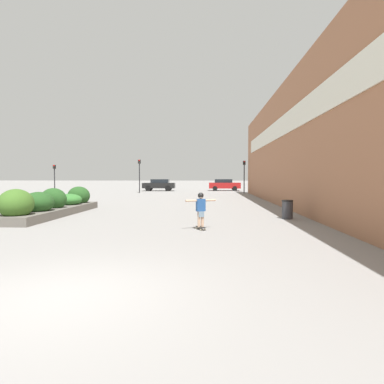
{
  "coord_description": "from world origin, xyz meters",
  "views": [
    {
      "loc": [
        2.27,
        -5.25,
        1.89
      ],
      "look_at": [
        1.11,
        18.62,
        0.8
      ],
      "focal_mm": 32.0,
      "sensor_mm": 36.0,
      "label": 1
    }
  ],
  "objects_px": {
    "car_center_left": "(224,185)",
    "skateboard": "(201,228)",
    "skateboarder": "(201,206)",
    "car_center_right": "(310,186)",
    "traffic_light_left": "(139,171)",
    "traffic_light_far_left": "(54,174)",
    "traffic_light_right": "(244,171)",
    "trash_bin": "(287,209)",
    "car_leftmost": "(159,185)"
  },
  "relations": [
    {
      "from": "traffic_light_right",
      "to": "trash_bin",
      "type": "bearing_deg",
      "value": -91.17
    },
    {
      "from": "trash_bin",
      "to": "car_leftmost",
      "type": "distance_m",
      "value": 30.81
    },
    {
      "from": "car_center_right",
      "to": "traffic_light_right",
      "type": "xyz_separation_m",
      "value": [
        -8.45,
        -3.83,
        1.74
      ]
    },
    {
      "from": "traffic_light_far_left",
      "to": "trash_bin",
      "type": "bearing_deg",
      "value": -47.47
    },
    {
      "from": "traffic_light_right",
      "to": "traffic_light_far_left",
      "type": "relative_size",
      "value": 1.13
    },
    {
      "from": "trash_bin",
      "to": "car_leftmost",
      "type": "bearing_deg",
      "value": 108.93
    },
    {
      "from": "skateboarder",
      "to": "traffic_light_left",
      "type": "xyz_separation_m",
      "value": [
        -7.63,
        26.66,
        1.73
      ]
    },
    {
      "from": "car_center_left",
      "to": "skateboarder",
      "type": "bearing_deg",
      "value": -4.02
    },
    {
      "from": "car_leftmost",
      "to": "car_center_left",
      "type": "xyz_separation_m",
      "value": [
        8.57,
        1.13,
        -0.01
      ]
    },
    {
      "from": "car_leftmost",
      "to": "traffic_light_far_left",
      "type": "height_order",
      "value": "traffic_light_far_left"
    },
    {
      "from": "car_center_left",
      "to": "traffic_light_left",
      "type": "xyz_separation_m",
      "value": [
        -9.99,
        -6.88,
        1.76
      ]
    },
    {
      "from": "skateboarder",
      "to": "trash_bin",
      "type": "xyz_separation_m",
      "value": [
        3.79,
        3.27,
        -0.42
      ]
    },
    {
      "from": "car_leftmost",
      "to": "car_center_right",
      "type": "height_order",
      "value": "car_leftmost"
    },
    {
      "from": "car_center_right",
      "to": "traffic_light_left",
      "type": "bearing_deg",
      "value": -79.65
    },
    {
      "from": "car_leftmost",
      "to": "traffic_light_far_left",
      "type": "relative_size",
      "value": 1.29
    },
    {
      "from": "car_center_left",
      "to": "car_center_right",
      "type": "xyz_separation_m",
      "value": [
        10.35,
        -3.17,
        -0.07
      ]
    },
    {
      "from": "trash_bin",
      "to": "car_center_right",
      "type": "xyz_separation_m",
      "value": [
        8.92,
        27.1,
        0.31
      ]
    },
    {
      "from": "skateboard",
      "to": "car_leftmost",
      "type": "xyz_separation_m",
      "value": [
        -6.21,
        32.41,
        0.75
      ]
    },
    {
      "from": "car_center_right",
      "to": "traffic_light_far_left",
      "type": "xyz_separation_m",
      "value": [
        -30.16,
        -3.94,
        1.48
      ]
    },
    {
      "from": "skateboard",
      "to": "skateboarder",
      "type": "bearing_deg",
      "value": 52.62
    },
    {
      "from": "skateboard",
      "to": "trash_bin",
      "type": "bearing_deg",
      "value": 17.46
    },
    {
      "from": "trash_bin",
      "to": "traffic_light_right",
      "type": "bearing_deg",
      "value": 88.83
    },
    {
      "from": "skateboarder",
      "to": "car_center_left",
      "type": "relative_size",
      "value": 0.3
    },
    {
      "from": "trash_bin",
      "to": "traffic_light_right",
      "type": "relative_size",
      "value": 0.23
    },
    {
      "from": "skateboard",
      "to": "traffic_light_left",
      "type": "height_order",
      "value": "traffic_light_left"
    },
    {
      "from": "trash_bin",
      "to": "traffic_light_far_left",
      "type": "bearing_deg",
      "value": 132.53
    },
    {
      "from": "car_leftmost",
      "to": "traffic_light_far_left",
      "type": "xyz_separation_m",
      "value": [
        -11.25,
        -5.98,
        1.4
      ]
    },
    {
      "from": "traffic_light_right",
      "to": "traffic_light_far_left",
      "type": "distance_m",
      "value": 21.72
    },
    {
      "from": "traffic_light_left",
      "to": "traffic_light_far_left",
      "type": "height_order",
      "value": "traffic_light_left"
    },
    {
      "from": "trash_bin",
      "to": "traffic_light_far_left",
      "type": "height_order",
      "value": "traffic_light_far_left"
    },
    {
      "from": "car_center_left",
      "to": "traffic_light_far_left",
      "type": "relative_size",
      "value": 1.29
    },
    {
      "from": "skateboarder",
      "to": "traffic_light_far_left",
      "type": "height_order",
      "value": "traffic_light_far_left"
    },
    {
      "from": "trash_bin",
      "to": "car_center_left",
      "type": "distance_m",
      "value": 30.31
    },
    {
      "from": "car_center_left",
      "to": "skateboard",
      "type": "bearing_deg",
      "value": -4.02
    },
    {
      "from": "car_center_left",
      "to": "car_center_right",
      "type": "distance_m",
      "value": 10.83
    },
    {
      "from": "car_center_right",
      "to": "traffic_light_right",
      "type": "distance_m",
      "value": 9.44
    },
    {
      "from": "car_center_left",
      "to": "traffic_light_far_left",
      "type": "bearing_deg",
      "value": -70.25
    },
    {
      "from": "traffic_light_left",
      "to": "traffic_light_right",
      "type": "relative_size",
      "value": 1.04
    },
    {
      "from": "car_center_right",
      "to": "traffic_light_far_left",
      "type": "relative_size",
      "value": 1.22
    },
    {
      "from": "skateboarder",
      "to": "car_center_left",
      "type": "bearing_deg",
      "value": 62.64
    },
    {
      "from": "skateboard",
      "to": "skateboarder",
      "type": "relative_size",
      "value": 0.49
    },
    {
      "from": "skateboarder",
      "to": "car_center_right",
      "type": "height_order",
      "value": "car_center_right"
    },
    {
      "from": "skateboarder",
      "to": "car_leftmost",
      "type": "bearing_deg",
      "value": 77.5
    },
    {
      "from": "traffic_light_left",
      "to": "traffic_light_right",
      "type": "height_order",
      "value": "traffic_light_left"
    },
    {
      "from": "skateboard",
      "to": "car_center_right",
      "type": "distance_m",
      "value": 32.93
    },
    {
      "from": "traffic_light_left",
      "to": "skateboard",
      "type": "bearing_deg",
      "value": -74.02
    },
    {
      "from": "traffic_light_right",
      "to": "traffic_light_far_left",
      "type": "height_order",
      "value": "traffic_light_right"
    },
    {
      "from": "skateboard",
      "to": "traffic_light_right",
      "type": "relative_size",
      "value": 0.16
    },
    {
      "from": "skateboard",
      "to": "car_center_left",
      "type": "distance_m",
      "value": 33.63
    },
    {
      "from": "traffic_light_far_left",
      "to": "skateboard",
      "type": "bearing_deg",
      "value": -56.56
    }
  ]
}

